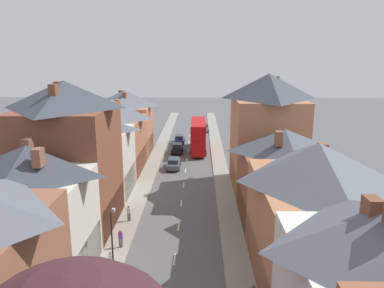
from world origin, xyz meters
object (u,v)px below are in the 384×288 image
at_px(car_mid_black, 177,148).
at_px(street_lamp, 113,241).
at_px(pedestrian_mid_right, 121,238).
at_px(pedestrian_mid_left, 111,260).
at_px(car_near_silver, 173,163).
at_px(car_parked_right_a, 179,139).
at_px(car_parked_left_b, 205,127).
at_px(double_decker_bus_lead, 198,135).
at_px(pedestrian_far_left, 129,212).

height_order(car_mid_black, street_lamp, street_lamp).
xyz_separation_m(pedestrian_mid_right, street_lamp, (0.50, -4.72, 2.21)).
bearing_deg(pedestrian_mid_left, car_near_silver, 83.78).
relative_size(car_near_silver, car_parked_right_a, 1.03).
bearing_deg(pedestrian_mid_left, car_parked_left_b, 81.82).
bearing_deg(car_parked_right_a, car_near_silver, -90.00).
bearing_deg(pedestrian_mid_right, car_near_silver, 82.84).
height_order(pedestrian_mid_right, street_lamp, street_lamp).
bearing_deg(double_decker_bus_lead, car_parked_left_b, 85.70).
distance_m(car_mid_black, pedestrian_mid_right, 32.61).
bearing_deg(pedestrian_far_left, pedestrian_mid_right, -87.08).
bearing_deg(pedestrian_mid_left, pedestrian_far_left, 91.73).
bearing_deg(double_decker_bus_lead, street_lamp, -98.96).
distance_m(pedestrian_far_left, street_lamp, 10.26).
distance_m(car_parked_right_a, car_parked_left_b, 12.43).
height_order(car_mid_black, pedestrian_far_left, pedestrian_far_left).
distance_m(car_near_silver, pedestrian_far_left, 18.45).
height_order(car_mid_black, pedestrian_mid_right, pedestrian_mid_right).
xyz_separation_m(double_decker_bus_lead, car_parked_right_a, (-3.59, 5.99, -2.02)).
distance_m(pedestrian_mid_left, pedestrian_far_left, 8.86).
height_order(pedestrian_mid_left, pedestrian_mid_right, same).
bearing_deg(street_lamp, pedestrian_far_left, 94.37).
relative_size(car_mid_black, car_parked_left_b, 0.99).
bearing_deg(street_lamp, pedestrian_mid_left, 113.70).
distance_m(car_near_silver, pedestrian_mid_left, 27.18).
xyz_separation_m(double_decker_bus_lead, pedestrian_mid_right, (-6.54, -33.59, -1.78)).
height_order(car_parked_left_b, pedestrian_mid_right, pedestrian_mid_right).
relative_size(double_decker_bus_lead, car_parked_left_b, 2.52).
bearing_deg(pedestrian_mid_right, street_lamp, -84.01).
relative_size(double_decker_bus_lead, car_parked_right_a, 2.49).
height_order(car_parked_left_b, street_lamp, street_lamp).
xyz_separation_m(double_decker_bus_lead, car_parked_left_b, (1.31, 17.42, -1.99)).
distance_m(car_parked_left_b, pedestrian_far_left, 46.46).
bearing_deg(pedestrian_mid_right, car_mid_black, 84.82).
xyz_separation_m(car_near_silver, street_lamp, (-2.45, -28.15, 2.43)).
bearing_deg(street_lamp, car_mid_black, 86.23).
relative_size(car_near_silver, pedestrian_far_left, 2.78).
bearing_deg(car_near_silver, car_parked_right_a, 90.00).
distance_m(double_decker_bus_lead, car_parked_left_b, 17.58).
relative_size(car_parked_right_a, car_mid_black, 1.03).
xyz_separation_m(car_mid_black, pedestrian_far_left, (-3.21, -27.22, 0.18)).
bearing_deg(car_parked_right_a, car_mid_black, -90.00).
relative_size(car_parked_left_b, pedestrian_far_left, 2.66).
bearing_deg(pedestrian_far_left, car_parked_left_b, 79.94).
xyz_separation_m(car_near_silver, pedestrian_mid_left, (-2.95, -27.02, 0.22)).
bearing_deg(pedestrian_mid_left, double_decker_bus_lead, 80.03).
distance_m(double_decker_bus_lead, pedestrian_mid_right, 34.26).
bearing_deg(car_mid_black, street_lamp, -93.77).
distance_m(car_mid_black, pedestrian_mid_left, 36.19).
xyz_separation_m(car_parked_right_a, street_lamp, (-2.45, -44.30, 2.44)).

